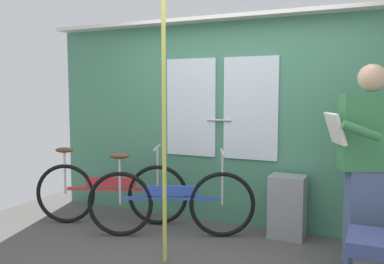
{
  "coord_description": "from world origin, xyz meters",
  "views": [
    {
      "loc": [
        1.39,
        -3.14,
        1.47
      ],
      "look_at": [
        -0.29,
        0.57,
        1.07
      ],
      "focal_mm": 38.39,
      "sensor_mm": 36.0,
      "label": 1
    }
  ],
  "objects": [
    {
      "name": "bicycle_near_door",
      "position": [
        -1.28,
        0.55,
        0.36
      ],
      "size": [
        1.61,
        0.73,
        0.88
      ],
      "rotation": [
        0.0,
        0.0,
        0.37
      ],
      "color": "black",
      "rests_on": "ground_plane"
    },
    {
      "name": "trash_bin_by_wall",
      "position": [
        0.6,
        0.94,
        0.32
      ],
      "size": [
        0.35,
        0.28,
        0.63
      ],
      "primitive_type": "cube",
      "color": "gray",
      "rests_on": "ground_plane"
    },
    {
      "name": "bicycle_leaning_behind",
      "position": [
        -0.49,
        0.47,
        0.36
      ],
      "size": [
        1.58,
        0.77,
        0.88
      ],
      "rotation": [
        0.0,
        0.0,
        0.41
      ],
      "color": "black",
      "rests_on": "ground_plane"
    },
    {
      "name": "train_door_wall",
      "position": [
        -0.01,
        1.15,
        1.18
      ],
      "size": [
        4.65,
        0.28,
        2.27
      ],
      "color": "#427F60",
      "rests_on": "ground_plane"
    },
    {
      "name": "handrail_pole",
      "position": [
        -0.25,
        -0.09,
        1.11
      ],
      "size": [
        0.04,
        0.04,
        2.23
      ],
      "primitive_type": "cylinder",
      "color": "#C6C14C",
      "rests_on": "ground_plane"
    },
    {
      "name": "ground_plane",
      "position": [
        0.0,
        0.0,
        -0.02
      ],
      "size": [
        5.65,
        3.92,
        0.04
      ],
      "primitive_type": "cube",
      "color": "#474442"
    },
    {
      "name": "passenger_reading_newspaper",
      "position": [
        1.33,
        0.49,
        0.89
      ],
      "size": [
        0.63,
        0.57,
        1.69
      ],
      "rotation": [
        0.0,
        0.0,
        3.51
      ],
      "color": "slate",
      "rests_on": "ground_plane"
    }
  ]
}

